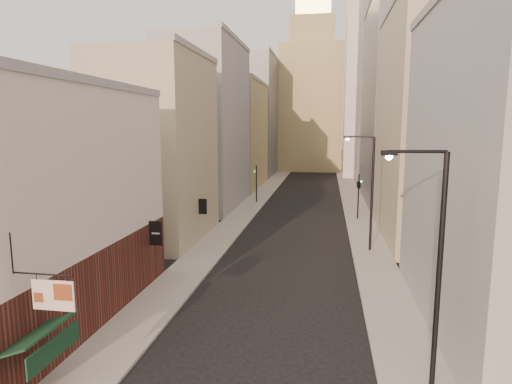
# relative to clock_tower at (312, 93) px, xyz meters

# --- Properties ---
(sidewalk_left) EXTENTS (3.00, 140.00, 0.15)m
(sidewalk_left) POSITION_rel_clock_tower_xyz_m (-5.50, -37.00, -17.56)
(sidewalk_left) COLOR gray
(sidewalk_left) RESTS_ON ground
(sidewalk_right) EXTENTS (3.00, 140.00, 0.15)m
(sidewalk_right) POSITION_rel_clock_tower_xyz_m (7.50, -37.00, -17.56)
(sidewalk_right) COLOR gray
(sidewalk_right) RESTS_ON ground
(near_building_left) EXTENTS (8.30, 23.04, 12.30)m
(near_building_left) POSITION_rel_clock_tower_xyz_m (-9.99, -83.00, -11.61)
(near_building_left) COLOR brown
(near_building_left) RESTS_ON ground
(left_bldg_beige) EXTENTS (8.00, 12.00, 16.00)m
(left_bldg_beige) POSITION_rel_clock_tower_xyz_m (-11.00, -66.00, -9.63)
(left_bldg_beige) COLOR #9F967C
(left_bldg_beige) RESTS_ON ground
(left_bldg_grey) EXTENTS (8.00, 16.00, 20.00)m
(left_bldg_grey) POSITION_rel_clock_tower_xyz_m (-11.00, -50.00, -7.63)
(left_bldg_grey) COLOR #9A9B9F
(left_bldg_grey) RESTS_ON ground
(left_bldg_tan) EXTENTS (8.00, 18.00, 17.00)m
(left_bldg_tan) POSITION_rel_clock_tower_xyz_m (-11.00, -32.00, -9.13)
(left_bldg_tan) COLOR #9E8E5E
(left_bldg_tan) RESTS_ON ground
(left_bldg_wingrid) EXTENTS (8.00, 20.00, 24.00)m
(left_bldg_wingrid) POSITION_rel_clock_tower_xyz_m (-11.00, -12.00, -5.63)
(left_bldg_wingrid) COLOR gray
(left_bldg_wingrid) RESTS_ON ground
(right_bldg_beige) EXTENTS (8.00, 16.00, 20.00)m
(right_bldg_beige) POSITION_rel_clock_tower_xyz_m (13.00, -62.00, -7.63)
(right_bldg_beige) COLOR #9F967C
(right_bldg_beige) RESTS_ON ground
(right_bldg_wingrid) EXTENTS (8.00, 20.00, 26.00)m
(right_bldg_wingrid) POSITION_rel_clock_tower_xyz_m (13.00, -42.00, -4.63)
(right_bldg_wingrid) COLOR gray
(right_bldg_wingrid) RESTS_ON ground
(highrise) EXTENTS (21.00, 23.00, 51.20)m
(highrise) POSITION_rel_clock_tower_xyz_m (19.00, -14.00, 8.02)
(highrise) COLOR gray
(highrise) RESTS_ON ground
(clock_tower) EXTENTS (14.00, 14.00, 44.90)m
(clock_tower) POSITION_rel_clock_tower_xyz_m (0.00, 0.00, 0.00)
(clock_tower) COLOR #9E8E5E
(clock_tower) RESTS_ON ground
(white_tower) EXTENTS (8.00, 8.00, 41.50)m
(white_tower) POSITION_rel_clock_tower_xyz_m (11.00, -14.00, 0.97)
(white_tower) COLOR silver
(white_tower) RESTS_ON ground
(streetlamp_near) EXTENTS (2.40, 0.49, 9.17)m
(streetlamp_near) POSITION_rel_clock_tower_xyz_m (7.77, -85.89, -12.39)
(streetlamp_near) COLOR black
(streetlamp_near) RESTS_ON ground
(streetlamp_mid) EXTENTS (2.42, 0.59, 9.28)m
(streetlamp_mid) POSITION_rel_clock_tower_xyz_m (7.20, -67.33, -12.33)
(streetlamp_mid) COLOR black
(streetlamp_mid) RESTS_ON ground
(traffic_light_left) EXTENTS (0.57, 0.47, 5.00)m
(traffic_light_left) POSITION_rel_clock_tower_xyz_m (-5.20, -47.02, -14.12)
(traffic_light_left) COLOR black
(traffic_light_left) RESTS_ON ground
(traffic_light_right) EXTENTS (0.84, 0.84, 5.00)m
(traffic_light_right) POSITION_rel_clock_tower_xyz_m (7.28, -55.41, -13.70)
(traffic_light_right) COLOR black
(traffic_light_right) RESTS_ON ground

